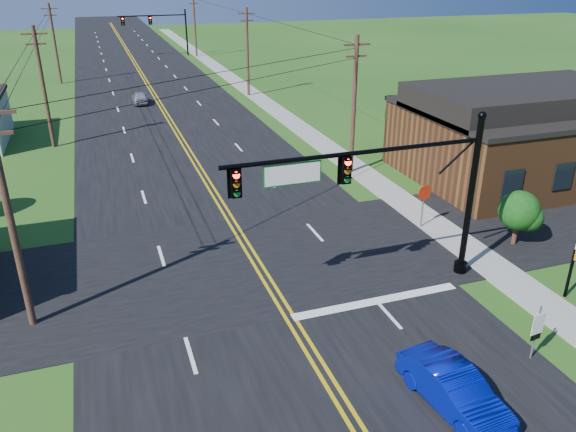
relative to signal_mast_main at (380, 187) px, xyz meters
name	(u,v)px	position (x,y,z in m)	size (l,w,h in m)	color
road_main	(154,98)	(-4.34, 42.00, -4.73)	(16.00, 220.00, 0.04)	black
road_cross	(252,262)	(-4.34, 4.00, -4.73)	(70.00, 10.00, 0.04)	black
sidewalk	(278,112)	(6.16, 32.00, -4.71)	(2.00, 160.00, 0.08)	gray
signal_mast_main	(380,187)	(0.00, 0.00, 0.00)	(11.30, 0.60, 7.48)	black
signal_mast_far	(157,26)	(0.10, 72.00, -0.20)	(10.98, 0.60, 7.48)	black
brick_building	(519,141)	(15.66, 10.00, -2.40)	(14.20, 11.20, 4.70)	brown
utility_pole_left_a	(9,214)	(-13.84, 2.00, -0.03)	(1.80, 0.28, 9.00)	#341F17
utility_pole_left_b	(43,86)	(-13.84, 27.00, -0.03)	(1.80, 0.28, 9.00)	#341F17
utility_pole_left_c	(55,42)	(-13.84, 54.00, -0.03)	(1.80, 0.28, 9.00)	#341F17
utility_pole_right_a	(354,104)	(5.46, 14.00, -0.03)	(1.80, 0.28, 9.00)	#341F17
utility_pole_right_b	(247,51)	(5.46, 40.00, -0.03)	(1.80, 0.28, 9.00)	#341F17
utility_pole_right_c	(195,25)	(5.46, 70.00, -0.03)	(1.80, 0.28, 9.00)	#341F17
tree_right_back	(404,114)	(11.66, 18.00, -2.15)	(3.00, 3.00, 4.10)	#341F17
shrub_corner	(519,211)	(8.66, 1.50, -2.90)	(2.00, 2.00, 2.86)	#341F17
blue_car	(454,391)	(-0.93, -7.31, -4.06)	(1.47, 4.20, 1.38)	#0714A3
distant_car	(140,98)	(-5.99, 39.84, -4.14)	(1.44, 3.57, 1.22)	#B4B3B9
route_sign	(537,329)	(3.16, -6.16, -3.45)	(0.56, 0.12, 2.23)	slate
stop_sign	(424,197)	(5.30, 4.75, -2.97)	(0.88, 0.16, 2.47)	slate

